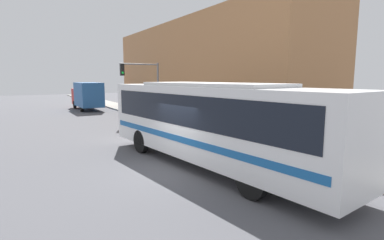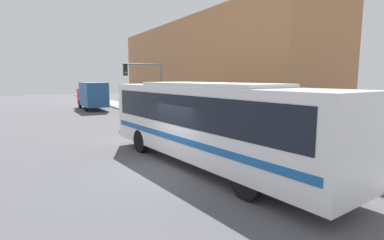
{
  "view_description": "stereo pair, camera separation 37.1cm",
  "coord_description": "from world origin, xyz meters",
  "px_view_note": "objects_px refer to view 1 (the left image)",
  "views": [
    {
      "loc": [
        -5.19,
        -9.84,
        3.52
      ],
      "look_at": [
        2.43,
        2.75,
        1.44
      ],
      "focal_mm": 28.0,
      "sensor_mm": 36.0,
      "label": 1
    },
    {
      "loc": [
        -4.87,
        -10.03,
        3.52
      ],
      "look_at": [
        2.43,
        2.75,
        1.44
      ],
      "focal_mm": 28.0,
      "sensor_mm": 36.0,
      "label": 2
    }
  ],
  "objects_px": {
    "traffic_light_pole": "(144,80)",
    "city_bus": "(210,118)",
    "fire_hydrant": "(206,127)",
    "pedestrian_near_corner": "(218,117)",
    "delivery_truck": "(87,95)"
  },
  "relations": [
    {
      "from": "traffic_light_pole",
      "to": "city_bus",
      "type": "bearing_deg",
      "value": -101.3
    },
    {
      "from": "fire_hydrant",
      "to": "pedestrian_near_corner",
      "type": "height_order",
      "value": "pedestrian_near_corner"
    },
    {
      "from": "fire_hydrant",
      "to": "pedestrian_near_corner",
      "type": "distance_m",
      "value": 1.04
    },
    {
      "from": "traffic_light_pole",
      "to": "pedestrian_near_corner",
      "type": "relative_size",
      "value": 2.57
    },
    {
      "from": "city_bus",
      "to": "traffic_light_pole",
      "type": "bearing_deg",
      "value": 72.87
    },
    {
      "from": "traffic_light_pole",
      "to": "pedestrian_near_corner",
      "type": "distance_m",
      "value": 8.0
    },
    {
      "from": "city_bus",
      "to": "delivery_truck",
      "type": "bearing_deg",
      "value": 82.81
    },
    {
      "from": "fire_hydrant",
      "to": "city_bus",
      "type": "bearing_deg",
      "value": -122.92
    },
    {
      "from": "traffic_light_pole",
      "to": "delivery_truck",
      "type": "bearing_deg",
      "value": 99.79
    },
    {
      "from": "delivery_truck",
      "to": "fire_hydrant",
      "type": "height_order",
      "value": "delivery_truck"
    },
    {
      "from": "city_bus",
      "to": "traffic_light_pole",
      "type": "relative_size",
      "value": 2.61
    },
    {
      "from": "traffic_light_pole",
      "to": "pedestrian_near_corner",
      "type": "xyz_separation_m",
      "value": [
        1.93,
        -7.42,
        -2.28
      ]
    },
    {
      "from": "delivery_truck",
      "to": "traffic_light_pole",
      "type": "distance_m",
      "value": 11.98
    },
    {
      "from": "delivery_truck",
      "to": "pedestrian_near_corner",
      "type": "height_order",
      "value": "delivery_truck"
    },
    {
      "from": "traffic_light_pole",
      "to": "pedestrian_near_corner",
      "type": "height_order",
      "value": "traffic_light_pole"
    }
  ]
}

